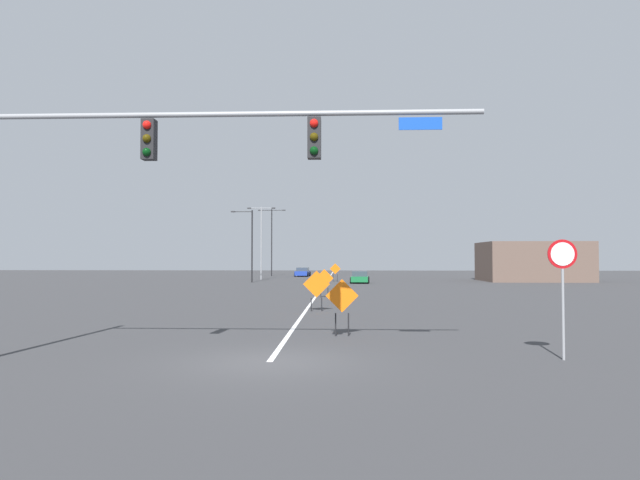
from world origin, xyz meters
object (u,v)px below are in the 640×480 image
(stop_sign, at_px, (563,275))
(car_green_distant, at_px, (360,277))
(traffic_signal_assembly, at_px, (150,160))
(construction_sign_right_lane, at_px, (316,286))
(construction_sign_left_lane, at_px, (335,270))
(car_blue_passing, at_px, (303,272))
(construction_sign_right_shoulder, at_px, (324,280))
(street_lamp_mid_left, at_px, (272,237))
(construction_sign_median_near, at_px, (342,300))
(street_lamp_far_right, at_px, (250,242))
(street_lamp_mid_right, at_px, (261,237))

(stop_sign, relative_size, car_green_distant, 0.76)
(traffic_signal_assembly, xyz_separation_m, construction_sign_right_lane, (3.66, 13.42, -3.91))
(construction_sign_left_lane, xyz_separation_m, car_blue_passing, (-4.90, 17.21, -0.70))
(construction_sign_right_shoulder, xyz_separation_m, car_blue_passing, (-4.53, 42.15, -0.59))
(car_blue_passing, bearing_deg, street_lamp_mid_left, 168.87)
(construction_sign_right_shoulder, xyz_separation_m, car_green_distant, (3.01, 21.38, -0.61))
(car_green_distant, relative_size, car_blue_passing, 0.88)
(construction_sign_median_near, distance_m, car_green_distant, 39.39)
(street_lamp_far_right, bearing_deg, street_lamp_mid_right, 89.03)
(street_lamp_mid_right, relative_size, construction_sign_right_lane, 4.40)
(street_lamp_far_right, bearing_deg, stop_sign, -70.65)
(street_lamp_mid_left, distance_m, construction_sign_median_near, 62.04)
(street_lamp_mid_left, xyz_separation_m, construction_sign_right_shoulder, (9.10, -43.05, -4.48))
(street_lamp_far_right, distance_m, construction_sign_left_lane, 9.92)
(street_lamp_mid_right, xyz_separation_m, car_green_distant, (11.68, -8.54, -4.58))
(construction_sign_left_lane, distance_m, construction_sign_median_near, 42.92)
(traffic_signal_assembly, distance_m, street_lamp_mid_right, 52.85)
(construction_sign_right_lane, bearing_deg, construction_sign_median_near, -81.59)
(traffic_signal_assembly, bearing_deg, street_lamp_far_right, 96.35)
(traffic_signal_assembly, bearing_deg, construction_sign_median_near, 43.78)
(construction_sign_left_lane, relative_size, construction_sign_median_near, 1.06)
(construction_sign_right_lane, distance_m, construction_sign_median_near, 8.77)
(street_lamp_far_right, relative_size, construction_sign_median_near, 4.06)
(street_lamp_mid_right, height_order, construction_sign_left_lane, street_lamp_mid_right)
(traffic_signal_assembly, distance_m, construction_sign_right_lane, 14.45)
(construction_sign_median_near, bearing_deg, car_green_distant, 87.38)
(construction_sign_right_shoulder, bearing_deg, street_lamp_mid_left, 101.94)
(stop_sign, distance_m, construction_sign_right_shoulder, 23.19)
(street_lamp_mid_right, bearing_deg, street_lamp_mid_left, 91.86)
(traffic_signal_assembly, xyz_separation_m, street_lamp_far_right, (-5.06, 45.42, -0.80))
(stop_sign, xyz_separation_m, construction_sign_right_shoulder, (-6.95, 22.10, -1.00))
(street_lamp_mid_right, bearing_deg, construction_sign_left_lane, -28.81)
(traffic_signal_assembly, height_order, construction_sign_median_near, traffic_signal_assembly)
(construction_sign_median_near, relative_size, car_blue_passing, 0.41)
(construction_sign_right_shoulder, xyz_separation_m, construction_sign_right_lane, (-0.08, -9.28, 0.06))
(street_lamp_mid_right, distance_m, construction_sign_right_shoulder, 31.41)
(traffic_signal_assembly, xyz_separation_m, stop_sign, (10.69, 0.60, -2.98))
(traffic_signal_assembly, height_order, construction_sign_left_lane, traffic_signal_assembly)
(construction_sign_median_near, distance_m, car_blue_passing, 60.39)
(traffic_signal_assembly, height_order, car_blue_passing, traffic_signal_assembly)
(street_lamp_mid_right, relative_size, construction_sign_right_shoulder, 4.66)
(street_lamp_mid_right, xyz_separation_m, construction_sign_right_shoulder, (8.67, -29.92, -3.98))
(street_lamp_mid_right, distance_m, construction_sign_median_near, 49.05)
(stop_sign, height_order, street_lamp_mid_right, street_lamp_mid_right)
(car_green_distant, bearing_deg, construction_sign_right_shoulder, -98.00)
(construction_sign_right_lane, xyz_separation_m, car_green_distant, (3.08, 30.67, -0.67))
(construction_sign_right_lane, bearing_deg, street_lamp_mid_right, 102.37)
(car_green_distant, bearing_deg, construction_sign_left_lane, 126.48)
(construction_sign_median_near, bearing_deg, car_blue_passing, 95.45)
(traffic_signal_assembly, relative_size, car_blue_passing, 2.79)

